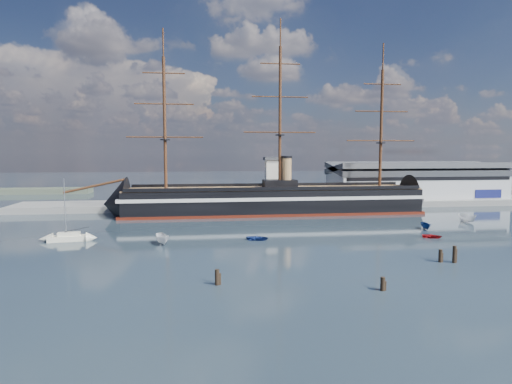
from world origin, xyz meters
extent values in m
plane|color=black|center=(0.00, 40.00, 0.00)|extent=(600.00, 600.00, 0.00)
cube|color=slate|center=(10.00, 76.00, 0.00)|extent=(180.00, 18.00, 2.00)
cube|color=#B7BABC|center=(58.00, 80.00, 7.00)|extent=(62.00, 20.00, 10.00)
cube|color=#3F4247|center=(58.00, 80.00, 12.60)|extent=(63.00, 21.00, 2.00)
cube|color=silver|center=(3.00, 73.00, 9.00)|extent=(4.00, 4.00, 14.00)
cube|color=#3F4247|center=(3.00, 73.00, 16.50)|extent=(5.00, 5.00, 1.00)
cube|color=black|center=(1.31, 60.00, 4.00)|extent=(88.02, 16.13, 7.00)
cube|color=silver|center=(1.31, 60.00, 5.20)|extent=(90.02, 16.37, 1.00)
cube|color=#53170C|center=(1.31, 60.00, 0.35)|extent=(90.02, 16.33, 0.90)
cone|color=black|center=(-45.19, 60.00, 3.70)|extent=(14.02, 15.70, 15.68)
cone|color=black|center=(47.81, 60.00, 3.70)|extent=(11.02, 15.70, 15.68)
cube|color=brown|center=(1.31, 60.00, 7.60)|extent=(88.02, 14.85, 0.40)
cube|color=black|center=(3.31, 60.00, 9.00)|extent=(10.01, 6.01, 2.50)
cylinder|color=#A47C4D|center=(5.31, 60.00, 12.50)|extent=(3.20, 3.20, 9.00)
cylinder|color=#381E0F|center=(-50.69, 60.00, 9.00)|extent=(17.75, 0.73, 4.43)
cylinder|color=#381E0F|center=(-30.69, 60.00, 26.80)|extent=(0.90, 0.90, 38.00)
cylinder|color=#381E0F|center=(3.31, 60.00, 28.80)|extent=(0.90, 0.90, 42.00)
cylinder|color=#381E0F|center=(35.31, 60.00, 25.80)|extent=(0.90, 0.90, 36.00)
cube|color=silver|center=(-48.43, 25.74, 0.55)|extent=(8.55, 3.56, 1.10)
cube|color=silver|center=(-48.43, 25.74, 1.44)|extent=(4.62, 2.37, 0.88)
cylinder|color=#B2B2B7|center=(-48.99, 25.74, 7.18)|extent=(0.18, 0.18, 12.15)
imported|color=silver|center=(-28.61, 19.77, 0.00)|extent=(7.02, 4.33, 2.64)
imported|color=navy|center=(-8.87, 21.33, 0.00)|extent=(2.00, 3.15, 1.37)
imported|color=navy|center=(33.29, 28.20, 0.00)|extent=(5.39, 2.74, 2.06)
imported|color=#A40E13|center=(29.32, 18.55, 0.00)|extent=(2.15, 2.73, 1.19)
imported|color=white|center=(50.06, 36.97, 0.00)|extent=(7.18, 3.39, 2.77)
cylinder|color=black|center=(-18.73, -8.42, 0.00)|extent=(0.64, 0.64, 2.94)
cylinder|color=black|center=(3.39, -13.93, 0.00)|extent=(0.64, 0.64, 2.59)
cylinder|color=black|center=(21.66, -1.63, 0.00)|extent=(0.64, 0.64, 3.61)
cylinder|color=black|center=(19.56, -0.94, 0.00)|extent=(0.64, 0.64, 2.90)
camera|label=1|loc=(-21.16, -67.53, 18.78)|focal=30.00mm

